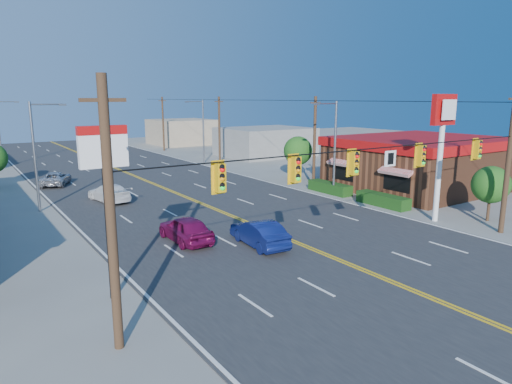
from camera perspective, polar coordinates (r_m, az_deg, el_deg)
ground at (r=22.92m, az=13.69°, el=-9.78°), size 160.00×160.00×0.00m
road at (r=38.64m, az=-8.63°, el=-0.73°), size 20.00×120.00×0.06m
signal_span at (r=21.56m, az=14.10°, el=2.33°), size 24.32×0.34×9.00m
kfc at (r=44.82m, az=19.84°, el=3.47°), size 16.30×12.40×4.70m
kfc_pylon at (r=32.62m, az=22.23°, el=6.95°), size 2.20×0.36×8.50m
pizza_hut_sign at (r=19.13m, az=-18.35°, el=1.83°), size 1.90×0.30×6.85m
streetlight_se at (r=39.07m, az=9.64°, el=6.04°), size 2.55×0.25×8.00m
streetlight_ne at (r=58.79m, az=-6.78°, el=7.98°), size 2.55×0.25×8.00m
streetlight_sw at (r=36.77m, az=-25.68°, el=4.71°), size 2.55×0.25×8.00m
streetlight_nw at (r=62.54m, az=-29.28°, el=6.80°), size 2.55×0.25×8.00m
utility_pole_near at (r=42.99m, az=7.32°, el=6.19°), size 0.28×0.28×8.40m
utility_pole_mid at (r=57.72m, az=-4.60°, el=7.64°), size 0.28×0.28×8.40m
utility_pole_far at (r=73.91m, az=-11.53°, el=8.33°), size 0.28×0.28×8.40m
tree_kfc_rear at (r=46.99m, az=5.26°, el=5.15°), size 2.94×2.94×4.41m
tree_kfc_front at (r=34.56m, az=27.31°, el=0.81°), size 2.52×2.52×3.78m
bld_east_mid at (r=66.48m, az=1.14°, el=6.31°), size 12.00×10.00×4.00m
bld_east_far at (r=84.07m, az=-9.27°, el=7.43°), size 10.00×10.00×4.40m
car_magenta at (r=26.79m, az=-8.80°, el=-4.69°), size 1.83×4.51×1.53m
car_blue at (r=25.77m, az=0.39°, el=-5.28°), size 1.92×4.58×1.47m
car_white at (r=38.59m, az=-17.88°, el=-0.16°), size 2.66×5.07×1.40m
car_silver at (r=47.52m, az=-23.74°, el=1.48°), size 3.78×5.05×1.28m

